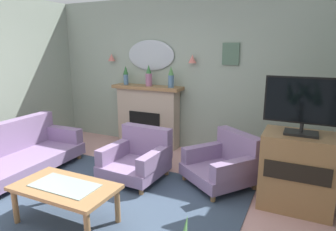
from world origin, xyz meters
TOP-DOWN VIEW (x-y plane):
  - floor at (0.00, 0.00)m, footprint 6.24×6.10m
  - wall_back at (0.00, 2.60)m, footprint 6.24×0.10m
  - patterned_rug at (0.00, 0.20)m, footprint 3.20×2.40m
  - fireplace at (-0.61, 2.38)m, footprint 1.36×0.36m
  - mantel_vase_centre at (-1.06, 2.35)m, footprint 0.10×0.10m
  - mantel_vase_right at (-0.56, 2.35)m, footprint 0.12×0.12m
  - mantel_vase_left at (-0.11, 2.35)m, footprint 0.10×0.10m
  - wall_mirror at (-0.61, 2.52)m, footprint 0.96×0.06m
  - wall_sconce_left at (-1.46, 2.47)m, footprint 0.14×0.14m
  - wall_sconce_right at (0.24, 2.47)m, footprint 0.14×0.14m
  - framed_picture at (0.89, 2.53)m, footprint 0.28×0.03m
  - coffee_table at (-0.12, -0.27)m, footprint 1.10×0.60m
  - floral_couch at (-1.73, 0.44)m, footprint 0.92×1.75m
  - armchair_by_coffee_table at (1.16, 1.39)m, footprint 1.13×1.14m
  - armchair_beside_couch at (-0.03, 1.06)m, footprint 0.86×0.86m
  - tv_cabinet at (2.07, 1.17)m, footprint 0.80×0.57m
  - tv_flatscreen at (2.07, 1.15)m, footprint 0.84×0.24m

SIDE VIEW (x-z plane):
  - floor at x=0.00m, z-range -0.10..0.00m
  - patterned_rug at x=0.00m, z-range 0.00..0.01m
  - armchair_by_coffee_table at x=1.16m, z-range -0.05..0.66m
  - armchair_beside_couch at x=-0.03m, z-range -0.05..0.66m
  - floral_couch at x=-1.73m, z-range -0.06..0.70m
  - coffee_table at x=-0.12m, z-range 0.16..0.61m
  - tv_cabinet at x=2.07m, z-range 0.00..0.90m
  - fireplace at x=-0.61m, z-range -0.01..1.15m
  - tv_flatscreen at x=2.07m, z-range 0.92..1.57m
  - mantel_vase_right at x=-0.56m, z-range 1.14..1.53m
  - mantel_vase_left at x=-0.11m, z-range 1.16..1.53m
  - mantel_vase_centre at x=-1.06m, z-range 1.17..1.52m
  - wall_back at x=0.00m, z-range 0.00..2.73m
  - wall_sconce_left at x=-1.46m, z-range 1.59..1.73m
  - wall_sconce_right at x=0.24m, z-range 1.59..1.73m
  - wall_mirror at x=-0.61m, z-range 1.43..1.99m
  - framed_picture at x=0.89m, z-range 1.57..1.93m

